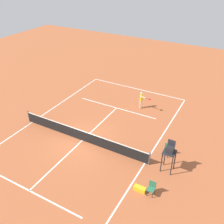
{
  "coord_description": "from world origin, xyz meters",
  "views": [
    {
      "loc": [
        -9.72,
        12.7,
        12.35
      ],
      "look_at": [
        -0.61,
        -3.77,
        0.8
      ],
      "focal_mm": 40.3,
      "sensor_mm": 36.0,
      "label": 1
    }
  ],
  "objects_px": {
    "tennis_ball": "(127,109)",
    "courtside_chair_mid": "(167,149)",
    "player_serving": "(142,99)",
    "equipment_bag": "(140,189)",
    "umpire_chair": "(170,151)",
    "courtside_chair_near": "(151,188)"
  },
  "relations": [
    {
      "from": "player_serving",
      "to": "courtside_chair_mid",
      "type": "xyz_separation_m",
      "value": [
        -4.32,
        5.36,
        -0.47
      ]
    },
    {
      "from": "player_serving",
      "to": "courtside_chair_near",
      "type": "distance_m",
      "value": 10.36
    },
    {
      "from": "tennis_ball",
      "to": "courtside_chair_near",
      "type": "bearing_deg",
      "value": 124.3
    },
    {
      "from": "umpire_chair",
      "to": "courtside_chair_mid",
      "type": "height_order",
      "value": "umpire_chair"
    },
    {
      "from": "tennis_ball",
      "to": "player_serving",
      "type": "bearing_deg",
      "value": -142.69
    },
    {
      "from": "tennis_ball",
      "to": "equipment_bag",
      "type": "height_order",
      "value": "equipment_bag"
    },
    {
      "from": "player_serving",
      "to": "equipment_bag",
      "type": "distance_m",
      "value": 10.18
    },
    {
      "from": "player_serving",
      "to": "equipment_bag",
      "type": "relative_size",
      "value": 2.22
    },
    {
      "from": "tennis_ball",
      "to": "umpire_chair",
      "type": "bearing_deg",
      "value": 135.04
    },
    {
      "from": "tennis_ball",
      "to": "courtside_chair_mid",
      "type": "xyz_separation_m",
      "value": [
        -5.42,
        4.52,
        0.5
      ]
    },
    {
      "from": "umpire_chair",
      "to": "courtside_chair_near",
      "type": "height_order",
      "value": "umpire_chair"
    },
    {
      "from": "player_serving",
      "to": "courtside_chair_mid",
      "type": "height_order",
      "value": "player_serving"
    },
    {
      "from": "tennis_ball",
      "to": "courtside_chair_near",
      "type": "distance_m",
      "value": 10.2
    },
    {
      "from": "player_serving",
      "to": "tennis_ball",
      "type": "bearing_deg",
      "value": -45.05
    },
    {
      "from": "umpire_chair",
      "to": "tennis_ball",
      "type": "bearing_deg",
      "value": -44.96
    },
    {
      "from": "umpire_chair",
      "to": "player_serving",
      "type": "bearing_deg",
      "value": -54.42
    },
    {
      "from": "tennis_ball",
      "to": "courtside_chair_near",
      "type": "xyz_separation_m",
      "value": [
        -5.74,
        8.42,
        0.5
      ]
    },
    {
      "from": "umpire_chair",
      "to": "courtside_chair_near",
      "type": "bearing_deg",
      "value": 85.41
    },
    {
      "from": "courtside_chair_near",
      "to": "equipment_bag",
      "type": "xyz_separation_m",
      "value": [
        0.7,
        0.09,
        -0.38
      ]
    },
    {
      "from": "player_serving",
      "to": "courtside_chair_near",
      "type": "height_order",
      "value": "player_serving"
    },
    {
      "from": "umpire_chair",
      "to": "courtside_chair_mid",
      "type": "distance_m",
      "value": 1.85
    },
    {
      "from": "player_serving",
      "to": "courtside_chair_mid",
      "type": "relative_size",
      "value": 1.78
    }
  ]
}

